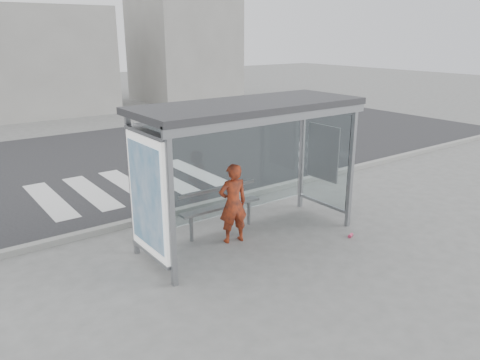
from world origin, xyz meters
The scene contains 10 objects.
ground centered at (0.00, 0.00, 0.00)m, with size 80.00×80.00×0.00m, color slate.
road centered at (0.00, 7.00, 0.00)m, with size 30.00×10.00×0.01m, color #242426.
curb centered at (0.00, 1.95, 0.06)m, with size 30.00×0.18×0.12m, color gray.
crosswalk centered at (-0.50, 4.50, 0.00)m, with size 4.55×3.00×0.00m.
bus_shelter centered at (-0.37, 0.06, 1.98)m, with size 4.25×1.65×2.62m.
building_center centered at (0.00, 18.00, 2.50)m, with size 8.00×5.00×5.00m, color gray.
building_right centered at (9.00, 18.00, 3.50)m, with size 5.00×5.00×7.00m, color gray.
person centered at (-0.32, 0.08, 0.76)m, with size 0.56×0.36×1.52m, color orange.
bench centered at (-0.26, 0.58, 0.54)m, with size 1.76×0.22×0.91m.
soda_can centered at (1.62, -1.12, 0.03)m, with size 0.07×0.07×0.12m, color #E2426A.
Camera 1 is at (-5.03, -6.54, 3.78)m, focal length 35.00 mm.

